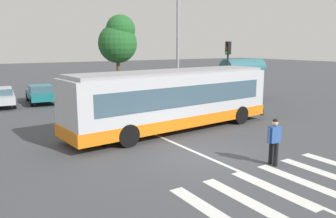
% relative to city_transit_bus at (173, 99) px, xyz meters
% --- Properties ---
extents(ground_plane, '(160.00, 160.00, 0.00)m').
position_rel_city_transit_bus_xyz_m(ground_plane, '(-1.35, -4.42, -1.59)').
color(ground_plane, '#424449').
extents(city_transit_bus, '(11.62, 3.55, 3.06)m').
position_rel_city_transit_bus_xyz_m(city_transit_bus, '(0.00, 0.00, 0.00)').
color(city_transit_bus, black).
rests_on(city_transit_bus, ground_plane).
extents(pedestrian_crossing_street, '(0.57, 0.42, 1.72)m').
position_rel_city_transit_bus_xyz_m(pedestrian_crossing_street, '(0.23, -6.27, -0.62)').
color(pedestrian_crossing_street, black).
rests_on(pedestrian_crossing_street, ground_plane).
extents(parked_car_silver, '(2.27, 4.66, 1.35)m').
position_rel_city_transit_bus_xyz_m(parked_car_silver, '(-6.69, 12.24, -0.82)').
color(parked_car_silver, black).
rests_on(parked_car_silver, ground_plane).
extents(parked_car_teal, '(2.18, 4.63, 1.35)m').
position_rel_city_transit_bus_xyz_m(parked_car_teal, '(-3.89, 12.38, -0.82)').
color(parked_car_teal, black).
rests_on(parked_car_teal, ground_plane).
extents(parked_car_blue, '(1.92, 4.52, 1.35)m').
position_rel_city_transit_bus_xyz_m(parked_car_blue, '(-1.09, 12.28, -0.82)').
color(parked_car_blue, black).
rests_on(parked_car_blue, ground_plane).
extents(parked_car_red, '(2.01, 4.57, 1.35)m').
position_rel_city_transit_bus_xyz_m(parked_car_red, '(1.52, 12.39, -0.82)').
color(parked_car_red, black).
rests_on(parked_car_red, ground_plane).
extents(parked_car_champagne, '(2.29, 4.67, 1.35)m').
position_rel_city_transit_bus_xyz_m(parked_car_champagne, '(4.33, 12.18, -0.82)').
color(parked_car_champagne, black).
rests_on(parked_car_champagne, ground_plane).
extents(traffic_light_far_corner, '(0.33, 0.32, 4.56)m').
position_rel_city_transit_bus_xyz_m(traffic_light_far_corner, '(7.13, 3.89, 1.48)').
color(traffic_light_far_corner, '#28282B').
rests_on(traffic_light_far_corner, ground_plane).
extents(bus_stop_shelter, '(3.84, 1.54, 3.25)m').
position_rel_city_transit_bus_xyz_m(bus_stop_shelter, '(10.43, 5.74, 0.83)').
color(bus_stop_shelter, '#28282B').
rests_on(bus_stop_shelter, ground_plane).
extents(twin_arm_street_lamp, '(3.91, 0.32, 8.61)m').
position_rel_city_transit_bus_xyz_m(twin_arm_street_lamp, '(4.21, 5.88, 3.70)').
color(twin_arm_street_lamp, '#939399').
rests_on(twin_arm_street_lamp, ground_plane).
extents(background_tree_right, '(3.84, 3.84, 7.27)m').
position_rel_city_transit_bus_xyz_m(background_tree_right, '(4.71, 17.10, 3.28)').
color(background_tree_right, brown).
rests_on(background_tree_right, ground_plane).
extents(crosswalk_painted_stripes, '(6.67, 3.19, 0.01)m').
position_rel_city_transit_bus_xyz_m(crosswalk_painted_stripes, '(-0.83, -7.73, -1.58)').
color(crosswalk_painted_stripes, silver).
rests_on(crosswalk_painted_stripes, ground_plane).
extents(lane_center_line, '(0.16, 24.00, 0.01)m').
position_rel_city_transit_bus_xyz_m(lane_center_line, '(-1.28, -2.42, -1.58)').
color(lane_center_line, silver).
rests_on(lane_center_line, ground_plane).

